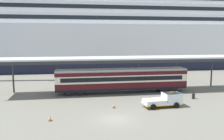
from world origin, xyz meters
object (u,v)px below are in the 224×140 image
object	(u,v)px
train_carriage	(122,79)
service_truck	(165,100)
quay_bollard	(193,96)
traffic_cone_mid	(50,118)
traffic_cone_near	(114,106)
cruise_ship	(44,31)

from	to	relation	value
train_carriage	service_truck	bearing A→B (deg)	-65.83
service_truck	quay_bollard	world-z (taller)	service_truck
train_carriage	traffic_cone_mid	distance (m)	16.76
traffic_cone_near	quay_bollard	xyz separation A→B (m)	(12.95, 2.80, 0.21)
train_carriage	quay_bollard	xyz separation A→B (m)	(10.07, -5.92, -1.79)
train_carriage	traffic_cone_near	bearing A→B (deg)	-108.24
traffic_cone_near	service_truck	bearing A→B (deg)	-4.52
cruise_ship	traffic_cone_mid	size ratio (longest dim) A/B	298.81
cruise_ship	service_truck	size ratio (longest dim) A/B	33.24
quay_bollard	traffic_cone_near	bearing A→B (deg)	-167.78
traffic_cone_near	traffic_cone_mid	bearing A→B (deg)	-154.33
cruise_ship	train_carriage	bearing A→B (deg)	-66.01
train_carriage	cruise_ship	bearing A→B (deg)	113.99
traffic_cone_near	quay_bollard	world-z (taller)	quay_bollard
cruise_ship	train_carriage	xyz separation A→B (m)	(16.82, -37.79, -9.11)
service_truck	traffic_cone_near	distance (m)	7.09
cruise_ship	service_truck	distance (m)	52.58
train_carriage	traffic_cone_near	distance (m)	9.40
service_truck	traffic_cone_near	xyz separation A→B (m)	(-7.04, 0.56, -0.68)
traffic_cone_mid	cruise_ship	bearing A→B (deg)	96.71
traffic_cone_mid	train_carriage	bearing A→B (deg)	49.10
traffic_cone_mid	quay_bollard	distance (m)	22.00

